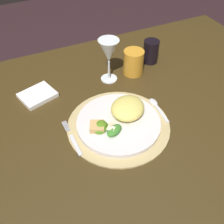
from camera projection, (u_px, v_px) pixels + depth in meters
The scene contains 13 objects.
ground_plane at pixel (123, 204), 1.43m from camera, with size 6.00×6.00×0.00m, color black.
dining_table at pixel (127, 129), 1.00m from camera, with size 1.46×0.97×0.72m.
placemat at pixel (118, 125), 0.86m from camera, with size 0.33×0.33×0.01m, color tan.
dinner_plate at pixel (119, 123), 0.86m from camera, with size 0.27×0.27×0.02m, color silver.
pasta_serving at pixel (128, 108), 0.86m from camera, with size 0.12×0.11×0.05m, color #DECC62.
salad_greens at pixel (106, 128), 0.82m from camera, with size 0.10×0.09×0.03m.
bread_piece at pixel (97, 127), 0.82m from camera, with size 0.04×0.04×0.02m, color tan.
fork at pixel (73, 139), 0.82m from camera, with size 0.02×0.15×0.00m.
spoon at pixel (156, 106), 0.92m from camera, with size 0.03×0.13×0.01m.
napkin at pixel (38, 95), 0.97m from camera, with size 0.12×0.10×0.02m, color white.
wine_glass at pixel (109, 52), 0.96m from camera, with size 0.08×0.08×0.17m.
amber_tumbler at pixel (133, 62), 1.04m from camera, with size 0.08×0.08×0.10m, color orange.
dark_tumbler at pixel (151, 52), 1.10m from camera, with size 0.06×0.06×0.10m, color black.
Camera 1 is at (-0.34, -0.59, 1.36)m, focal length 42.50 mm.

